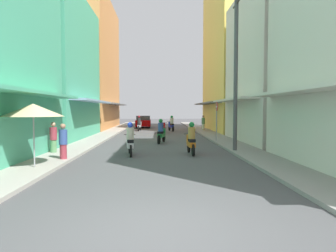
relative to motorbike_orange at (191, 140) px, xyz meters
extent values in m
plane|color=#4C4C4F|center=(-1.58, 8.93, -0.70)|extent=(96.20, 96.20, 0.00)
cube|color=#ADA89E|center=(-6.04, 8.93, -0.64)|extent=(1.70, 51.73, 0.12)
cube|color=gray|center=(2.88, 8.93, -0.64)|extent=(1.70, 51.73, 0.12)
cube|color=#4CB28C|center=(-6.39, -3.76, 2.10)|extent=(1.10, 11.11, 0.12)
cube|color=#4CB28C|center=(-9.89, 8.04, 4.43)|extent=(6.00, 9.88, 10.26)
cube|color=#8CA5CC|center=(-6.39, 8.04, 2.10)|extent=(1.10, 8.89, 0.12)
cube|color=#D88C4C|center=(-9.89, 20.00, 6.44)|extent=(6.00, 13.15, 14.30)
cube|color=slate|center=(-6.39, 20.00, 2.10)|extent=(1.10, 11.83, 0.12)
cube|color=silver|center=(3.23, -4.89, 2.10)|extent=(1.10, 9.08, 0.12)
cube|color=silver|center=(6.73, 4.95, 4.17)|extent=(6.00, 8.56, 9.75)
cube|color=silver|center=(3.23, 4.95, 2.10)|extent=(1.10, 7.71, 0.12)
cube|color=#EFD159|center=(6.73, 15.59, 8.22)|extent=(6.00, 11.49, 17.86)
cube|color=slate|center=(3.23, 15.59, 2.10)|extent=(1.10, 10.34, 0.12)
cylinder|color=black|center=(-0.04, 0.65, -0.42)|extent=(0.12, 0.56, 0.56)
cylinder|color=black|center=(0.04, -0.60, -0.42)|extent=(0.12, 0.56, 0.56)
cube|color=orange|center=(0.00, -0.02, -0.20)|extent=(0.34, 1.02, 0.24)
cube|color=black|center=(0.01, -0.22, 0.00)|extent=(0.32, 0.58, 0.14)
cylinder|color=orange|center=(-0.03, 0.53, 0.00)|extent=(0.28, 0.28, 0.45)
cylinder|color=black|center=(-0.03, 0.53, 0.25)|extent=(0.55, 0.07, 0.03)
cylinder|color=#BF8C3F|center=(0.01, -0.17, 0.35)|extent=(0.34, 0.34, 0.55)
sphere|color=#197233|center=(0.01, -0.17, 0.75)|extent=(0.26, 0.26, 0.26)
cylinder|color=black|center=(-3.49, 16.95, -0.42)|extent=(0.13, 0.56, 0.56)
cylinder|color=black|center=(-3.59, 15.70, -0.42)|extent=(0.13, 0.56, 0.56)
cube|color=#B2B2B7|center=(-3.54, 16.27, -0.20)|extent=(0.36, 1.02, 0.24)
cube|color=black|center=(-3.56, 16.07, 0.00)|extent=(0.33, 0.58, 0.14)
cylinder|color=#B2B2B7|center=(-3.50, 16.82, 0.00)|extent=(0.28, 0.28, 0.45)
cylinder|color=black|center=(-3.50, 16.82, 0.25)|extent=(0.55, 0.08, 0.03)
cylinder|color=#262628|center=(-3.55, 16.12, 0.35)|extent=(0.34, 0.34, 0.55)
sphere|color=maroon|center=(-3.55, 16.12, 0.75)|extent=(0.26, 0.26, 0.26)
cylinder|color=black|center=(-3.01, 0.45, -0.42)|extent=(0.16, 0.57, 0.56)
cylinder|color=black|center=(-2.83, -0.78, -0.42)|extent=(0.16, 0.57, 0.56)
cube|color=silver|center=(-2.91, -0.21, -0.20)|extent=(0.42, 1.03, 0.24)
cube|color=black|center=(-2.88, -0.41, 0.00)|extent=(0.36, 0.59, 0.14)
cylinder|color=silver|center=(-2.99, 0.33, 0.00)|extent=(0.28, 0.28, 0.45)
cylinder|color=black|center=(-2.99, 0.33, 0.25)|extent=(0.55, 0.11, 0.03)
cylinder|color=beige|center=(-2.89, -0.36, 0.35)|extent=(0.34, 0.34, 0.55)
sphere|color=#1E38B7|center=(-2.89, -0.36, 0.75)|extent=(0.26, 0.26, 0.26)
cylinder|color=black|center=(-1.21, 5.62, -0.42)|extent=(0.22, 0.56, 0.56)
cylinder|color=black|center=(-1.54, 4.41, -0.42)|extent=(0.22, 0.56, 0.56)
cube|color=#197233|center=(-1.39, 4.97, -0.20)|extent=(0.53, 1.04, 0.24)
cube|color=black|center=(-1.44, 4.77, 0.00)|extent=(0.42, 0.61, 0.14)
cylinder|color=#197233|center=(-1.24, 5.50, 0.00)|extent=(0.28, 0.28, 0.45)
cylinder|color=black|center=(-1.24, 5.50, 0.25)|extent=(0.54, 0.17, 0.03)
cylinder|color=#334C8C|center=(-1.43, 4.82, 0.35)|extent=(0.34, 0.34, 0.55)
sphere|color=#197233|center=(-1.43, 4.82, 0.75)|extent=(0.26, 0.26, 0.26)
cylinder|color=black|center=(-1.04, 13.90, -0.42)|extent=(0.22, 0.56, 0.56)
cylinder|color=black|center=(-1.36, 12.69, -0.42)|extent=(0.22, 0.56, 0.56)
cube|color=red|center=(-1.21, 13.25, -0.20)|extent=(0.53, 1.04, 0.24)
cube|color=black|center=(-1.27, 13.06, 0.00)|extent=(0.41, 0.61, 0.14)
cylinder|color=red|center=(-1.07, 13.78, 0.00)|extent=(0.28, 0.28, 0.45)
cylinder|color=black|center=(-1.07, 13.78, 0.25)|extent=(0.54, 0.17, 0.03)
cylinder|color=black|center=(-0.45, 16.38, -0.42)|extent=(0.22, 0.56, 0.56)
cylinder|color=black|center=(-0.13, 15.17, -0.42)|extent=(0.22, 0.56, 0.56)
cube|color=#1E38B7|center=(-0.28, 15.73, -0.20)|extent=(0.52, 1.04, 0.24)
cube|color=black|center=(-0.23, 15.53, 0.00)|extent=(0.41, 0.61, 0.14)
cylinder|color=#1E38B7|center=(-0.41, 16.26, 0.00)|extent=(0.28, 0.28, 0.45)
cylinder|color=black|center=(-0.41, 16.26, 0.25)|extent=(0.54, 0.17, 0.03)
cylinder|color=beige|center=(-0.24, 15.58, 0.35)|extent=(0.34, 0.34, 0.55)
sphere|color=#197233|center=(-0.24, 15.58, 0.75)|extent=(0.26, 0.26, 0.26)
cube|color=#8C0000|center=(-3.40, 21.68, -0.10)|extent=(1.84, 4.14, 0.70)
cube|color=#333D47|center=(-3.39, 21.53, 0.45)|extent=(1.64, 2.13, 0.60)
cylinder|color=black|center=(-4.17, 22.92, -0.38)|extent=(0.19, 0.64, 0.64)
cylinder|color=black|center=(-2.67, 22.95, -0.38)|extent=(0.19, 0.64, 0.64)
cylinder|color=black|center=(-4.12, 20.42, -0.38)|extent=(0.19, 0.64, 0.64)
cylinder|color=black|center=(-2.62, 20.45, -0.38)|extent=(0.19, 0.64, 0.64)
cylinder|color=#99333F|center=(-5.51, -1.89, -0.34)|extent=(0.28, 0.28, 0.72)
cylinder|color=#334C8C|center=(-5.51, -1.89, 0.33)|extent=(0.34, 0.34, 0.61)
sphere|color=#9E7256|center=(-5.51, -1.89, 0.77)|extent=(0.22, 0.22, 0.22)
cylinder|color=#598C59|center=(-6.59, 0.06, -0.35)|extent=(0.28, 0.28, 0.72)
cylinder|color=#99333F|center=(-6.59, 0.06, 0.32)|extent=(0.34, 0.34, 0.61)
sphere|color=tan|center=(-6.59, 0.06, 0.76)|extent=(0.22, 0.22, 0.22)
cylinder|color=beige|center=(2.88, 15.16, -0.33)|extent=(0.28, 0.28, 0.75)
cylinder|color=#598C59|center=(2.88, 15.16, 0.36)|extent=(0.34, 0.34, 0.63)
sphere|color=#9E7256|center=(2.88, 15.16, 0.81)|extent=(0.22, 0.22, 0.22)
cylinder|color=#99999E|center=(-5.98, -3.63, 0.39)|extent=(0.05, 0.05, 2.20)
cone|color=beige|center=(-5.98, -3.63, 1.44)|extent=(2.08, 2.08, 0.45)
cylinder|color=#4C4C4F|center=(2.28, 0.56, 3.28)|extent=(0.20, 0.20, 7.97)
cylinder|color=#3F382D|center=(2.28, 0.56, 6.67)|extent=(0.08, 1.20, 0.08)
cylinder|color=gray|center=(2.18, 4.84, 0.60)|extent=(0.07, 0.07, 2.60)
cylinder|color=red|center=(2.18, 4.84, 1.65)|extent=(0.02, 0.60, 0.60)
cube|color=white|center=(2.18, 4.84, 1.65)|extent=(0.03, 0.40, 0.10)
camera|label=1|loc=(-1.56, -14.27, 1.45)|focal=31.86mm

